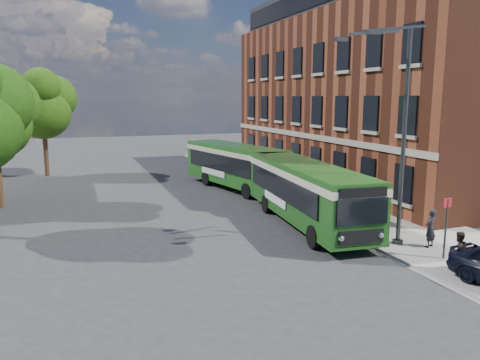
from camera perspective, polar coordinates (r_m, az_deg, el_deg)
name	(u,v)px	position (r m, az deg, el deg)	size (l,w,h in m)	color
ground	(267,246)	(20.27, 3.27, -7.99)	(120.00, 120.00, 0.00)	#2A2A2D
pavement	(318,196)	(30.22, 9.53, -1.91)	(6.00, 48.00, 0.15)	#99968B
kerb_line	(275,200)	(28.88, 4.24, -2.50)	(0.12, 48.00, 0.01)	beige
brick_office	(378,88)	(36.75, 16.43, 10.75)	(12.10, 26.00, 14.20)	brown
street_lamp	(397,134)	(20.11, 18.57, 5.31)	(2.96, 2.38, 9.00)	#333537
bus_stop_sign	(446,224)	(19.50, 23.81, -4.97)	(0.35, 0.08, 2.52)	#333537
bus_front	(306,188)	(23.39, 8.07, -0.99)	(3.53, 11.32, 3.02)	#1B4F16
bus_rear	(236,163)	(32.23, -0.46, 2.14)	(4.64, 10.39, 3.02)	#1F601B
pedestrian_a	(430,228)	(20.89, 22.19, -5.47)	(0.58, 0.38, 1.60)	black
pedestrian_b	(458,251)	(18.46, 25.06, -7.90)	(0.71, 0.56, 1.47)	black
tree_right	(43,103)	(40.36, -22.87, 8.60)	(5.05, 4.80, 8.53)	#382214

